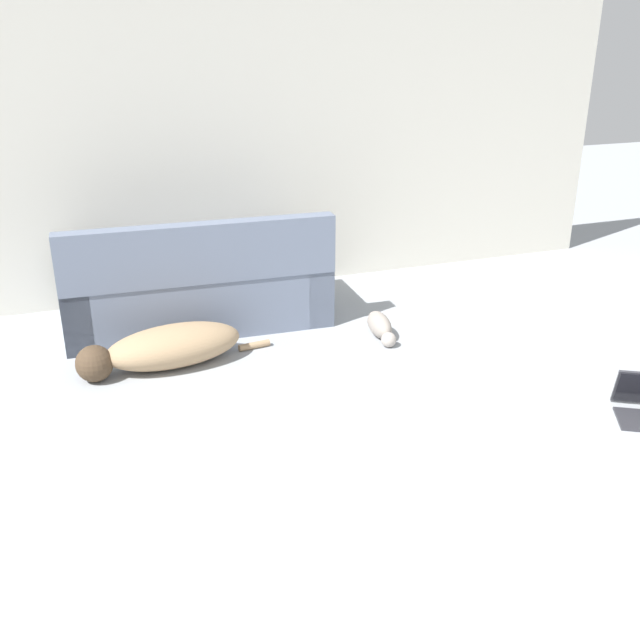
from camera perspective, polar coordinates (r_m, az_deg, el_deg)
name	(u,v)px	position (r m, az deg, el deg)	size (l,w,h in m)	color
wall_back	(239,134)	(6.13, -6.50, 14.54)	(7.01, 0.06, 2.67)	beige
couch	(197,288)	(5.60, -9.79, 2.52)	(2.02, 0.98, 0.88)	slate
dog	(166,348)	(4.96, -12.26, -2.19)	(1.37, 0.52, 0.28)	#A38460
cat	(381,327)	(5.35, 4.87, -0.53)	(0.19, 0.54, 0.18)	gray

